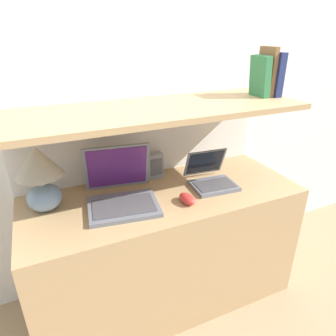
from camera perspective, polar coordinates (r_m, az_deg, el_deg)
The scene contains 13 objects.
ground_plane at distance 1.86m, azimuth 3.47°, elevation -28.53°, with size 12.00×12.00×0.00m, color #9E8460.
wall_back at distance 1.71m, azimuth -5.45°, elevation 15.01°, with size 6.00×0.05×2.40m.
desk at distance 1.77m, azimuth -0.53°, elevation -14.96°, with size 1.44×0.56×0.71m.
back_riser at distance 1.88m, azimuth -4.22°, elevation -4.67°, with size 1.44×0.04×1.13m.
shelf at distance 1.47m, azimuth -1.73°, elevation 11.08°, with size 1.44×0.50×0.03m.
table_lamp at distance 1.48m, azimuth -23.20°, elevation -1.10°, with size 0.21×0.21×0.32m.
laptop_large at distance 1.48m, azimuth -8.88°, elevation -4.62°, with size 0.37×0.37×0.27m.
laptop_small at distance 1.66m, azimuth 8.20°, elevation -1.86°, with size 0.25×0.26×0.18m.
computer_mouse at distance 1.49m, azimuth 3.68°, elevation -5.86°, with size 0.07×0.11×0.04m.
router_box at distance 1.72m, azimuth -2.57°, elevation 0.55°, with size 0.09×0.06×0.15m.
book_navy at distance 1.80m, azimuth 19.17°, elevation 16.53°, with size 0.04×0.15×0.23m.
book_brown at distance 1.78m, azimuth 18.28°, elevation 16.99°, with size 0.03×0.13×0.26m.
book_green at distance 1.75m, azimuth 17.15°, elevation 16.33°, with size 0.06×0.13×0.22m.
Camera 1 is at (-0.54, -0.97, 1.49)m, focal length 32.00 mm.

